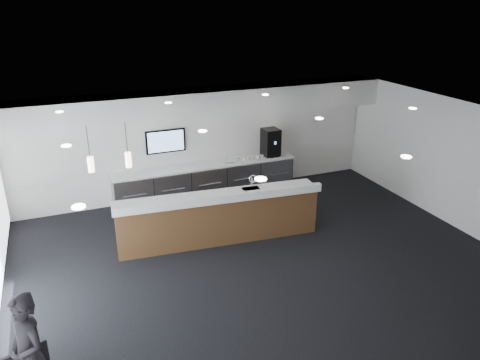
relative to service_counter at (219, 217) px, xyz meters
name	(u,v)px	position (x,y,z in m)	size (l,w,h in m)	color
ground	(261,261)	(0.50, -1.22, -0.58)	(10.00, 10.00, 0.00)	black
ceiling	(264,123)	(0.50, -1.22, 2.42)	(10.00, 8.00, 0.02)	black
back_wall	(201,141)	(0.50, 2.78, 0.92)	(10.00, 0.02, 3.00)	white
right_wall	(455,164)	(5.50, -1.22, 0.92)	(0.02, 8.00, 3.00)	white
soffit_bulkhead	(205,103)	(0.50, 2.33, 2.07)	(10.00, 0.90, 0.70)	white
alcove_panel	(201,138)	(0.50, 2.75, 1.02)	(9.80, 0.06, 1.40)	white
back_credenza	(206,181)	(0.50, 2.42, -0.10)	(5.06, 0.66, 0.95)	gray
wall_tv	(166,141)	(-0.50, 2.69, 1.07)	(1.05, 0.08, 0.62)	black
pendant_left	(130,164)	(-1.90, -0.42, 1.67)	(0.12, 0.12, 0.30)	#FFEDC6
pendant_right	(92,168)	(-2.60, -0.42, 1.67)	(0.12, 0.12, 0.30)	#FFEDC6
ceiling_can_lights	(264,124)	(0.50, -1.22, 2.39)	(7.00, 5.00, 0.02)	silver
service_counter	(219,217)	(0.00, 0.00, 0.00)	(4.65, 1.18, 1.49)	brown
coffee_machine	(270,142)	(2.46, 2.50, 0.76)	(0.45, 0.58, 0.77)	black
info_sign_left	(228,159)	(1.10, 2.31, 0.48)	(0.15, 0.02, 0.21)	white
info_sign_right	(233,159)	(1.23, 2.28, 0.49)	(0.18, 0.02, 0.24)	white
lounge_guest	(29,355)	(-3.85, -3.47, 0.31)	(0.65, 0.43, 1.78)	black
cup_0	(262,157)	(2.13, 2.33, 0.42)	(0.10, 0.10, 0.09)	white
cup_1	(257,157)	(1.99, 2.33, 0.42)	(0.10, 0.10, 0.09)	white
cup_2	(253,158)	(1.85, 2.33, 0.42)	(0.10, 0.10, 0.09)	white
cup_3	(248,158)	(1.71, 2.33, 0.42)	(0.10, 0.10, 0.09)	white
cup_4	(244,159)	(1.57, 2.33, 0.42)	(0.10, 0.10, 0.09)	white
cup_5	(239,160)	(1.43, 2.33, 0.42)	(0.10, 0.10, 0.09)	white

